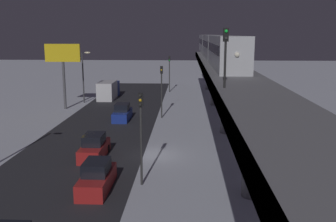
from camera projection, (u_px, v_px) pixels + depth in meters
name	position (u px, v px, depth m)	size (l,w,h in m)	color
ground_plane	(155.00, 155.00, 32.88)	(240.00, 240.00, 0.00)	silver
avenue_asphalt	(80.00, 154.00, 33.18)	(11.00, 96.69, 0.01)	#28282D
elevated_railway	(238.00, 90.00, 31.42)	(5.00, 96.69, 6.62)	slate
subway_train	(214.00, 46.00, 59.63)	(2.94, 55.47, 3.40)	#B7BABF
rail_signal	(226.00, 47.00, 25.51)	(0.36, 0.41, 4.00)	black
sedan_red	(94.00, 148.00, 32.33)	(1.91, 4.75, 1.97)	#A51E1E
sedan_blue	(122.00, 113.00, 46.36)	(1.80, 4.77, 1.97)	navy
sedan_red_2	(97.00, 178.00, 25.58)	(1.80, 4.78, 1.97)	#A51E1E
box_truck	(108.00, 90.00, 61.64)	(2.40, 7.40, 2.80)	navy
traffic_light_near	(141.00, 126.00, 25.63)	(0.32, 0.44, 6.40)	#2D2D2D
traffic_light_mid	(162.00, 84.00, 46.66)	(0.32, 0.44, 6.40)	#2D2D2D
traffic_light_far	(169.00, 69.00, 67.70)	(0.32, 0.44, 6.40)	#2D2D2D
commercial_billboard	(63.00, 59.00, 51.88)	(4.80, 0.36, 8.90)	#4C4C51
street_lamp_far	(84.00, 71.00, 57.00)	(1.35, 0.44, 7.65)	#38383D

